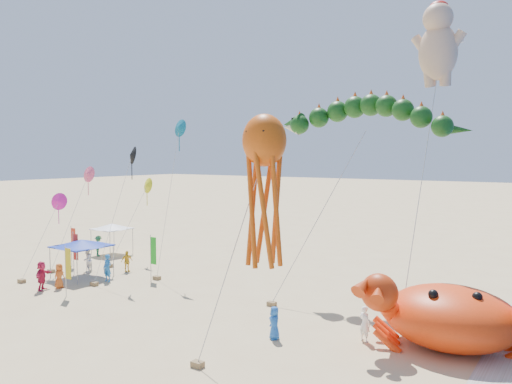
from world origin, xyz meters
TOP-DOWN VIEW (x-y plane):
  - ground at (0.00, 0.00)m, footprint 320.00×320.00m
  - foam_strip at (12.00, 0.00)m, footprint 320.00×320.00m
  - crab_inflatable at (9.62, 0.37)m, footprint 8.00×6.71m
  - dragon_kite at (3.20, 5.74)m, footprint 11.52×6.03m
  - cherub_kite at (6.86, 7.82)m, footprint 2.22×6.74m
  - octopus_kite at (4.13, -6.45)m, footprint 3.69×2.03m
  - canopy_blue at (-15.40, -0.47)m, footprint 3.64×3.64m
  - canopy_white at (-20.47, 6.41)m, footprint 3.04×3.04m
  - feather_flags at (-14.25, -0.45)m, footprint 8.93×5.94m
  - beachgoers at (-13.12, -0.44)m, footprint 27.69×10.79m
  - small_kites at (-14.97, 2.56)m, footprint 9.87×10.11m

SIDE VIEW (x-z plane):
  - ground at x=0.00m, z-range 0.00..0.00m
  - foam_strip at x=12.00m, z-range 0.01..0.01m
  - beachgoers at x=-13.12m, z-range -0.06..1.83m
  - crab_inflatable at x=9.62m, z-range -0.21..3.30m
  - feather_flags at x=-14.25m, z-range 0.41..3.61m
  - canopy_white at x=-20.47m, z-range 1.09..3.79m
  - canopy_blue at x=-15.40m, z-range 1.09..3.80m
  - small_kites at x=-14.97m, z-range 1.17..12.53m
  - octopus_kite at x=4.13m, z-range 2.62..12.87m
  - dragon_kite at x=3.20m, z-range 4.71..16.67m
  - cherub_kite at x=6.86m, z-range 6.47..24.07m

